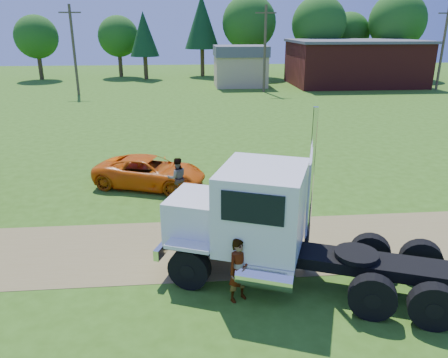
{
  "coord_description": "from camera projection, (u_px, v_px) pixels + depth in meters",
  "views": [
    {
      "loc": [
        -2.73,
        -13.14,
        7.15
      ],
      "look_at": [
        -1.34,
        2.34,
        1.6
      ],
      "focal_mm": 35.0,
      "sensor_mm": 36.0,
      "label": 1
    }
  ],
  "objects": [
    {
      "name": "dirt_track",
      "position": [
        269.0,
        244.0,
        14.95
      ],
      "size": [
        120.0,
        4.2,
        0.01
      ],
      "primitive_type": "cube",
      "color": "olive",
      "rests_on": "ground"
    },
    {
      "name": "orange_pickup",
      "position": [
        150.0,
        172.0,
        20.07
      ],
      "size": [
        5.57,
        3.87,
        1.41
      ],
      "primitive_type": "imported",
      "rotation": [
        0.0,
        0.0,
        1.24
      ],
      "color": "#E05E0A",
      "rests_on": "ground"
    },
    {
      "name": "spectator_b",
      "position": [
        177.0,
        178.0,
        18.8
      ],
      "size": [
        0.99,
        0.84,
        1.77
      ],
      "primitive_type": "imported",
      "rotation": [
        0.0,
        0.0,
        3.36
      ],
      "color": "#999999",
      "rests_on": "ground"
    },
    {
      "name": "white_semi_tractor",
      "position": [
        265.0,
        224.0,
        12.51
      ],
      "size": [
        8.44,
        5.37,
        5.05
      ],
      "rotation": [
        0.0,
        0.0,
        -0.37
      ],
      "color": "black",
      "rests_on": "ground"
    },
    {
      "name": "utility_poles",
      "position": [
        265.0,
        48.0,
        46.71
      ],
      "size": [
        42.2,
        0.28,
        9.0
      ],
      "color": "#433A26",
      "rests_on": "ground"
    },
    {
      "name": "spectator_a",
      "position": [
        239.0,
        270.0,
        11.69
      ],
      "size": [
        0.8,
        0.71,
        1.83
      ],
      "primitive_type": "imported",
      "rotation": [
        0.0,
        0.0,
        0.53
      ],
      "color": "#999999",
      "rests_on": "ground"
    },
    {
      "name": "tree_row",
      "position": [
        267.0,
        27.0,
        59.38
      ],
      "size": [
        54.57,
        11.2,
        11.22
      ],
      "color": "#372916",
      "rests_on": "ground"
    },
    {
      "name": "brick_building",
      "position": [
        354.0,
        63.0,
        53.1
      ],
      "size": [
        15.4,
        10.4,
        5.3
      ],
      "color": "maroon",
      "rests_on": "ground"
    },
    {
      "name": "tan_shed",
      "position": [
        240.0,
        65.0,
        52.0
      ],
      "size": [
        6.2,
        5.4,
        4.7
      ],
      "color": "tan",
      "rests_on": "ground"
    },
    {
      "name": "ground",
      "position": [
        269.0,
        245.0,
        14.96
      ],
      "size": [
        140.0,
        140.0,
        0.0
      ],
      "primitive_type": "plane",
      "color": "#325A13",
      "rests_on": "ground"
    }
  ]
}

